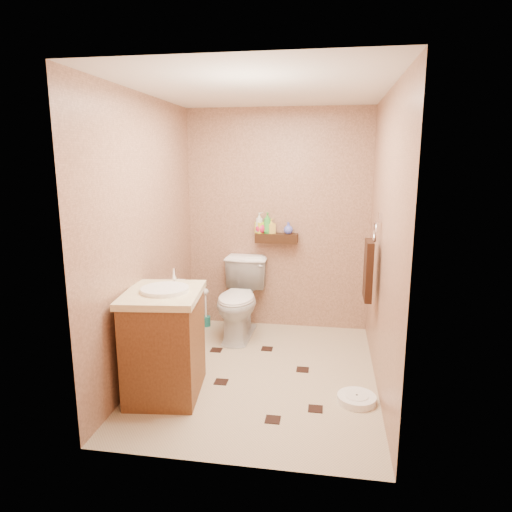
# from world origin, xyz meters

# --- Properties ---
(ground) EXTENTS (2.50, 2.50, 0.00)m
(ground) POSITION_xyz_m (0.00, 0.00, 0.00)
(ground) COLOR #C2B38E
(ground) RESTS_ON ground
(wall_back) EXTENTS (2.00, 0.04, 2.40)m
(wall_back) POSITION_xyz_m (0.00, 1.25, 1.20)
(wall_back) COLOR #A97A60
(wall_back) RESTS_ON ground
(wall_front) EXTENTS (2.00, 0.04, 2.40)m
(wall_front) POSITION_xyz_m (0.00, -1.25, 1.20)
(wall_front) COLOR #A97A60
(wall_front) RESTS_ON ground
(wall_left) EXTENTS (0.04, 2.50, 2.40)m
(wall_left) POSITION_xyz_m (-1.00, 0.00, 1.20)
(wall_left) COLOR #A97A60
(wall_left) RESTS_ON ground
(wall_right) EXTENTS (0.04, 2.50, 2.40)m
(wall_right) POSITION_xyz_m (1.00, 0.00, 1.20)
(wall_right) COLOR #A97A60
(wall_right) RESTS_ON ground
(ceiling) EXTENTS (2.00, 2.50, 0.02)m
(ceiling) POSITION_xyz_m (0.00, 0.00, 2.40)
(ceiling) COLOR silver
(ceiling) RESTS_ON wall_back
(wall_shelf) EXTENTS (0.46, 0.14, 0.10)m
(wall_shelf) POSITION_xyz_m (0.00, 1.17, 1.02)
(wall_shelf) COLOR #321A0D
(wall_shelf) RESTS_ON wall_back
(floor_accents) EXTENTS (1.12, 1.36, 0.01)m
(floor_accents) POSITION_xyz_m (0.04, -0.06, 0.00)
(floor_accents) COLOR black
(floor_accents) RESTS_ON ground
(toilet) EXTENTS (0.48, 0.82, 0.82)m
(toilet) POSITION_xyz_m (-0.34, 0.83, 0.41)
(toilet) COLOR white
(toilet) RESTS_ON ground
(vanity) EXTENTS (0.66, 0.76, 0.99)m
(vanity) POSITION_xyz_m (-0.70, -0.45, 0.44)
(vanity) COLOR brown
(vanity) RESTS_ON ground
(bathroom_scale) EXTENTS (0.39, 0.39, 0.06)m
(bathroom_scale) POSITION_xyz_m (0.82, -0.36, 0.03)
(bathroom_scale) COLOR white
(bathroom_scale) RESTS_ON ground
(toilet_brush) EXTENTS (0.10, 0.10, 0.44)m
(toilet_brush) POSITION_xyz_m (-0.79, 1.07, 0.15)
(toilet_brush) COLOR #1A695F
(toilet_brush) RESTS_ON ground
(towel_ring) EXTENTS (0.12, 0.30, 0.76)m
(towel_ring) POSITION_xyz_m (0.91, 0.25, 0.95)
(towel_ring) COLOR silver
(towel_ring) RESTS_ON wall_right
(toilet_paper) EXTENTS (0.12, 0.11, 0.12)m
(toilet_paper) POSITION_xyz_m (-0.94, 0.65, 0.60)
(toilet_paper) COLOR white
(toilet_paper) RESTS_ON wall_left
(bottle_a) EXTENTS (0.12, 0.12, 0.23)m
(bottle_a) POSITION_xyz_m (-0.19, 1.17, 1.18)
(bottle_a) COLOR silver
(bottle_a) RESTS_ON wall_shelf
(bottle_b) EXTENTS (0.12, 0.12, 0.18)m
(bottle_b) POSITION_xyz_m (-0.18, 1.17, 1.16)
(bottle_b) COLOR yellow
(bottle_b) RESTS_ON wall_shelf
(bottle_c) EXTENTS (0.16, 0.16, 0.15)m
(bottle_c) POSITION_xyz_m (-0.17, 1.17, 1.14)
(bottle_c) COLOR #D71945
(bottle_c) RESTS_ON wall_shelf
(bottle_d) EXTENTS (0.11, 0.11, 0.23)m
(bottle_d) POSITION_xyz_m (-0.10, 1.17, 1.18)
(bottle_d) COLOR green
(bottle_d) RESTS_ON wall_shelf
(bottle_e) EXTENTS (0.10, 0.10, 0.16)m
(bottle_e) POSITION_xyz_m (-0.06, 1.17, 1.15)
(bottle_e) COLOR #EBC64E
(bottle_e) RESTS_ON wall_shelf
(bottle_f) EXTENTS (0.14, 0.14, 0.13)m
(bottle_f) POSITION_xyz_m (0.13, 1.17, 1.13)
(bottle_f) COLOR #4F5AC6
(bottle_f) RESTS_ON wall_shelf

